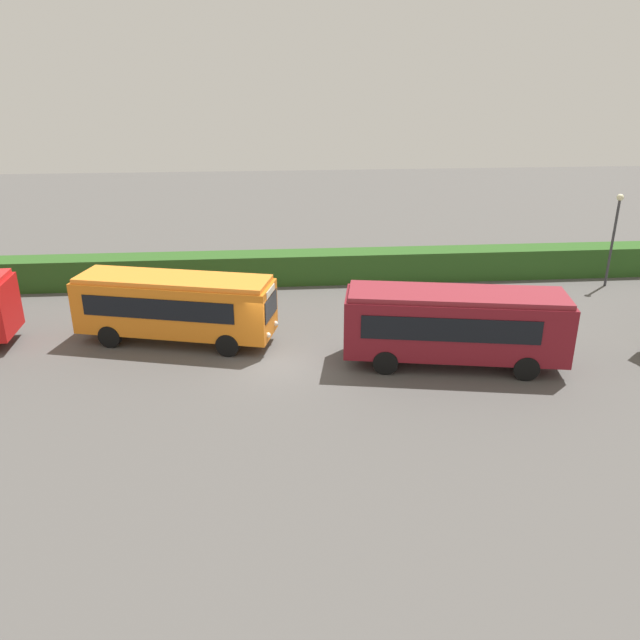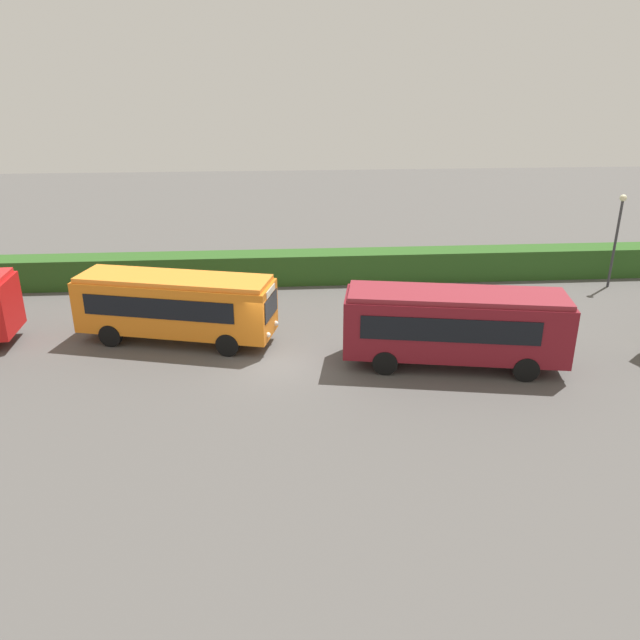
{
  "view_description": "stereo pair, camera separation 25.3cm",
  "coord_description": "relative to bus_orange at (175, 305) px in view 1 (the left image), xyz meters",
  "views": [
    {
      "loc": [
        -0.28,
        -23.6,
        11.36
      ],
      "look_at": [
        1.85,
        1.24,
        1.35
      ],
      "focal_mm": 35.56,
      "sensor_mm": 36.0,
      "label": 1
    },
    {
      "loc": [
        -0.03,
        -23.62,
        11.36
      ],
      "look_at": [
        1.85,
        1.24,
        1.35
      ],
      "focal_mm": 35.56,
      "sensor_mm": 36.0,
      "label": 2
    }
  ],
  "objects": [
    {
      "name": "ground_plane",
      "position": [
        4.35,
        -2.6,
        -1.74
      ],
      "size": [
        103.62,
        103.62,
        0.0
      ],
      "primitive_type": "plane",
      "color": "#514F4C"
    },
    {
      "name": "bus_orange",
      "position": [
        0.0,
        0.0,
        0.0
      ],
      "size": [
        8.88,
        4.5,
        3.0
      ],
      "rotation": [
        0.0,
        0.0,
        -0.26
      ],
      "color": "orange",
      "rests_on": "ground_plane"
    },
    {
      "name": "hedge_row",
      "position": [
        4.35,
        7.92,
        -0.89
      ],
      "size": [
        63.81,
        1.72,
        1.69
      ],
      "primitive_type": "cube",
      "color": "#2B561F",
      "rests_on": "ground_plane"
    },
    {
      "name": "bus_maroon",
      "position": [
        11.45,
        -3.33,
        0.07
      ],
      "size": [
        9.09,
        4.03,
        3.13
      ],
      "rotation": [
        0.0,
        0.0,
        -0.18
      ],
      "color": "maroon",
      "rests_on": "ground_plane"
    },
    {
      "name": "lamppost",
      "position": [
        22.75,
        5.76,
        1.48
      ],
      "size": [
        0.36,
        0.36,
        5.1
      ],
      "color": "#38383D",
      "rests_on": "ground_plane"
    }
  ]
}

